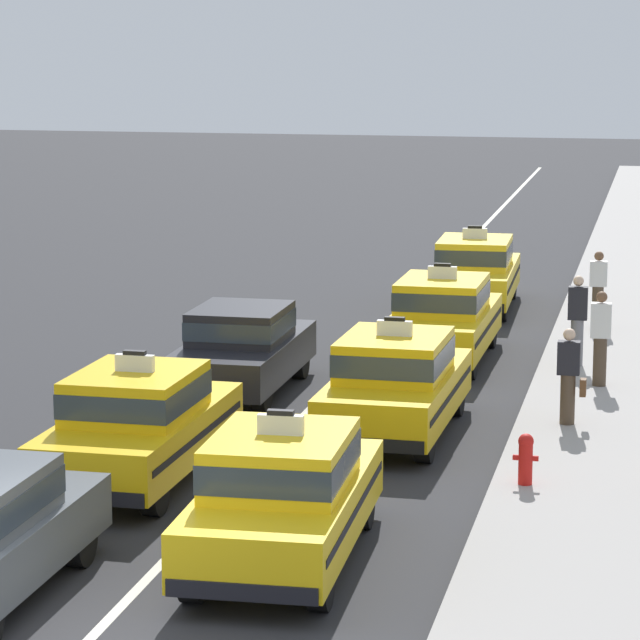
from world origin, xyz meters
TOP-DOWN VIEW (x-y plane):
  - lane_stripe_left_right at (0.00, 20.00)m, footprint 0.14×80.00m
  - taxi_left_second at (-1.41, 6.47)m, footprint 1.89×4.59m
  - sedan_left_third at (-1.44, 12.28)m, footprint 1.78×4.31m
  - taxi_right_nearest at (1.45, 3.43)m, footprint 1.95×4.61m
  - taxi_right_second at (1.74, 9.89)m, footprint 1.90×4.59m
  - taxi_right_third at (1.66, 15.82)m, footprint 1.86×4.58m
  - taxi_right_fourth at (1.56, 21.85)m, footprint 1.94×4.61m
  - pedestrian_mid_block at (4.44, 10.67)m, footprint 0.47×0.24m
  - pedestrian_by_storefront at (4.30, 15.30)m, footprint 0.36×0.24m
  - pedestrian_trailing at (4.50, 19.21)m, footprint 0.36×0.24m
  - pedestrian_far_corner at (4.80, 13.62)m, footprint 0.36×0.24m
  - fire_hydrant at (4.08, 7.03)m, footprint 0.36×0.22m

SIDE VIEW (x-z plane):
  - lane_stripe_left_right at x=0.00m, z-range 0.00..0.01m
  - fire_hydrant at x=4.08m, z-range 0.18..0.91m
  - sedan_left_third at x=-1.44m, z-range 0.06..1.64m
  - taxi_left_second at x=-1.41m, z-range -0.10..1.86m
  - taxi_right_nearest at x=1.45m, z-range -0.10..1.86m
  - taxi_right_second at x=1.74m, z-range -0.10..1.86m
  - taxi_right_third at x=1.66m, z-range -0.10..1.86m
  - taxi_right_fourth at x=1.56m, z-range -0.10..1.86m
  - pedestrian_mid_block at x=4.44m, z-range 0.15..1.72m
  - pedestrian_trailing at x=4.50m, z-range 0.16..1.81m
  - pedestrian_far_corner at x=4.80m, z-range 0.16..1.87m
  - pedestrian_by_storefront at x=4.30m, z-range 0.16..1.88m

